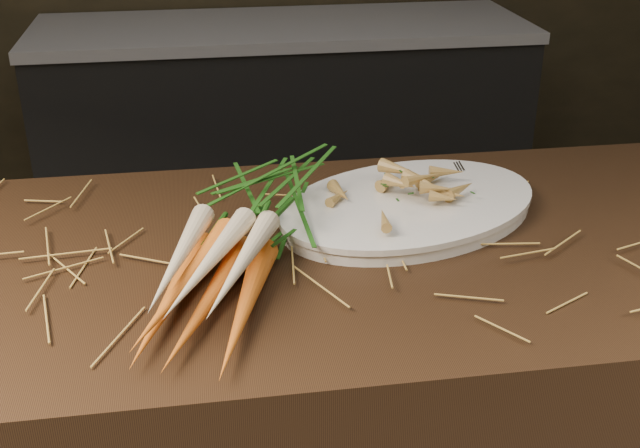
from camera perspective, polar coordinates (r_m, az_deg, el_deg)
The scene contains 6 objects.
back_counter at distance 3.16m, azimuth -2.58°, elevation 6.64°, with size 1.82×0.62×0.84m.
straw_bedding at distance 1.22m, azimuth -6.91°, elevation -1.76°, with size 1.40×0.60×0.02m, color #A17A3A, non-canonical shape.
root_veg_bunch at distance 1.19m, azimuth -5.49°, elevation -0.06°, with size 0.35×0.59×0.11m.
serving_platter at distance 1.34m, azimuth 6.33°, elevation 1.06°, with size 0.46×0.30×0.02m, color white, non-canonical shape.
roasted_veg_heap at distance 1.32m, azimuth 6.41°, elevation 2.54°, with size 0.22×0.16×0.05m, color #A87A37, non-canonical shape.
serving_fork at distance 1.41m, azimuth 12.11°, elevation 2.72°, with size 0.02×0.17×0.00m, color silver.
Camera 1 is at (-0.02, -0.78, 1.48)m, focal length 45.00 mm.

